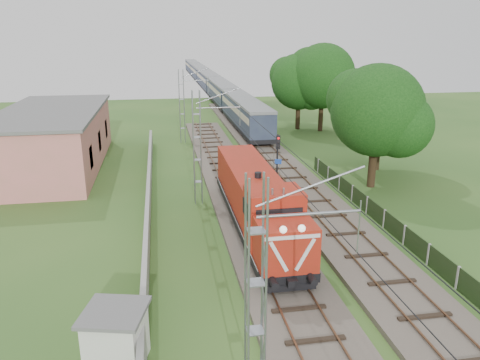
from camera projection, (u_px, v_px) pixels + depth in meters
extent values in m
plane|color=#2A531F|center=(282.00, 283.00, 22.75)|extent=(140.00, 140.00, 0.00)
cube|color=#6B6054|center=(253.00, 225.00, 29.29)|extent=(4.20, 70.00, 0.30)
cube|color=black|center=(254.00, 222.00, 29.23)|extent=(2.40, 70.00, 0.10)
cube|color=brown|center=(240.00, 222.00, 29.07)|extent=(0.08, 70.00, 0.05)
cube|color=brown|center=(267.00, 220.00, 29.35)|extent=(0.08, 70.00, 0.05)
cube|color=#6B6054|center=(279.00, 166.00, 42.33)|extent=(4.20, 80.00, 0.30)
cube|color=black|center=(279.00, 164.00, 42.27)|extent=(2.40, 80.00, 0.10)
cube|color=brown|center=(270.00, 164.00, 42.11)|extent=(0.08, 80.00, 0.05)
cube|color=brown|center=(288.00, 163.00, 42.39)|extent=(0.08, 80.00, 0.05)
cylinder|color=gray|center=(309.00, 214.00, 12.96)|extent=(3.00, 0.08, 0.08)
cylinder|color=gray|center=(218.00, 108.00, 31.77)|extent=(3.00, 0.08, 0.08)
cylinder|color=gray|center=(195.00, 80.00, 50.58)|extent=(3.00, 0.08, 0.08)
cylinder|color=black|center=(240.00, 126.00, 32.40)|extent=(0.03, 70.00, 0.03)
cylinder|color=black|center=(240.00, 107.00, 32.01)|extent=(0.03, 70.00, 0.03)
cube|color=#9E9E99|center=(149.00, 196.00, 32.76)|extent=(0.25, 40.00, 1.50)
cube|color=#D97475|center=(54.00, 139.00, 42.14)|extent=(8.00, 20.00, 5.00)
cube|color=#606060|center=(50.00, 111.00, 41.37)|extent=(8.40, 20.40, 0.25)
cube|color=black|center=(91.00, 157.00, 37.23)|extent=(0.10, 1.60, 1.80)
cube|color=black|center=(99.00, 141.00, 42.88)|extent=(0.10, 1.60, 1.80)
cube|color=black|center=(106.00, 129.00, 48.52)|extent=(0.10, 1.60, 1.80)
cube|color=black|center=(405.00, 235.00, 26.70)|extent=(0.05, 32.00, 1.15)
cube|color=#9E9E99|center=(318.00, 166.00, 40.81)|extent=(0.12, 0.12, 1.20)
cube|color=black|center=(256.00, 216.00, 28.45)|extent=(2.78, 15.76, 0.46)
cube|color=black|center=(276.00, 258.00, 23.74)|extent=(2.04, 3.34, 0.46)
cube|color=black|center=(241.00, 194.00, 33.33)|extent=(2.04, 3.34, 0.46)
cube|color=black|center=(290.00, 287.00, 21.23)|extent=(2.41, 0.23, 0.32)
cube|color=#A51F12|center=(285.00, 243.00, 21.74)|extent=(2.69, 2.32, 2.13)
sphere|color=white|center=(283.00, 230.00, 20.27)|extent=(0.33, 0.33, 0.33)
sphere|color=white|center=(302.00, 228.00, 20.40)|extent=(0.33, 0.33, 0.33)
cube|color=silver|center=(279.00, 257.00, 20.55)|extent=(0.93, 0.06, 1.55)
cube|color=silver|center=(305.00, 255.00, 20.74)|extent=(0.93, 0.06, 1.55)
cube|color=silver|center=(293.00, 237.00, 20.38)|extent=(2.50, 0.06, 0.17)
cube|color=#A51F12|center=(274.00, 217.00, 23.75)|extent=(2.78, 2.22, 2.97)
cube|color=black|center=(279.00, 217.00, 22.55)|extent=(2.32, 0.06, 0.83)
cube|color=#A51F12|center=(249.00, 183.00, 30.16)|extent=(2.60, 11.22, 2.41)
cylinder|color=black|center=(258.00, 175.00, 27.10)|extent=(0.41, 0.41, 0.37)
cylinder|color=gray|center=(272.00, 192.00, 22.53)|extent=(0.11, 0.11, 0.32)
cylinder|color=gray|center=(284.00, 191.00, 22.62)|extent=(0.11, 0.11, 0.32)
cube|color=black|center=(245.00, 124.00, 58.31)|extent=(2.77, 21.02, 0.48)
cube|color=#303C51|center=(245.00, 112.00, 57.86)|extent=(2.87, 21.02, 2.58)
cube|color=#C2B696|center=(245.00, 108.00, 57.71)|extent=(2.90, 20.18, 0.72)
cube|color=slate|center=(245.00, 100.00, 57.43)|extent=(2.91, 21.02, 0.33)
cube|color=black|center=(222.00, 101.00, 78.98)|extent=(2.77, 21.02, 0.48)
cube|color=#303C51|center=(221.00, 91.00, 78.53)|extent=(2.87, 21.02, 2.58)
cube|color=#C2B696|center=(221.00, 89.00, 78.39)|extent=(2.90, 20.18, 0.72)
cube|color=slate|center=(221.00, 83.00, 78.10)|extent=(2.91, 21.02, 0.33)
cube|color=black|center=(208.00, 87.00, 99.66)|extent=(2.77, 21.02, 0.48)
cube|color=#303C51|center=(208.00, 80.00, 99.20)|extent=(2.87, 21.02, 2.58)
cube|color=#C2B696|center=(208.00, 77.00, 99.06)|extent=(2.90, 20.18, 0.72)
cube|color=slate|center=(208.00, 73.00, 98.78)|extent=(2.91, 21.02, 0.33)
cube|color=black|center=(199.00, 78.00, 120.33)|extent=(2.77, 21.02, 0.48)
cube|color=#303C51|center=(199.00, 72.00, 119.88)|extent=(2.87, 21.02, 2.58)
cube|color=#C2B696|center=(199.00, 70.00, 119.73)|extent=(2.90, 20.18, 0.72)
cube|color=slate|center=(199.00, 66.00, 119.45)|extent=(2.91, 21.02, 0.33)
cube|color=black|center=(192.00, 71.00, 141.00)|extent=(2.77, 21.02, 0.48)
cube|color=#303C51|center=(192.00, 66.00, 140.55)|extent=(2.87, 21.02, 2.58)
cube|color=#C2B696|center=(192.00, 65.00, 140.41)|extent=(2.90, 20.18, 0.72)
cube|color=slate|center=(192.00, 61.00, 140.12)|extent=(2.91, 21.02, 0.33)
cylinder|color=black|center=(277.00, 165.00, 34.74)|extent=(0.13, 0.13, 4.58)
cube|color=black|center=(278.00, 142.00, 34.09)|extent=(0.36, 0.28, 1.01)
sphere|color=red|center=(279.00, 138.00, 33.89)|extent=(0.17, 0.17, 0.17)
sphere|color=black|center=(278.00, 143.00, 33.99)|extent=(0.17, 0.17, 0.17)
sphere|color=black|center=(278.00, 147.00, 34.08)|extent=(0.17, 0.17, 0.17)
cube|color=#1B42A4|center=(278.00, 162.00, 34.56)|extent=(0.50, 0.18, 0.37)
cube|color=silver|center=(117.00, 340.00, 16.84)|extent=(2.29, 2.29, 2.08)
cube|color=#606060|center=(114.00, 312.00, 16.50)|extent=(2.64, 2.64, 0.14)
cylinder|color=#382617|center=(373.00, 160.00, 36.53)|extent=(0.62, 0.62, 4.30)
sphere|color=black|center=(377.00, 110.00, 35.37)|extent=(7.03, 7.03, 7.03)
sphere|color=black|center=(400.00, 125.00, 34.90)|extent=(4.92, 4.92, 4.92)
sphere|color=black|center=(356.00, 98.00, 36.09)|extent=(4.57, 4.57, 4.57)
cylinder|color=#382617|center=(378.00, 148.00, 41.27)|extent=(0.53, 0.53, 3.97)
sphere|color=black|center=(381.00, 107.00, 40.20)|extent=(6.49, 6.49, 6.49)
sphere|color=black|center=(400.00, 119.00, 39.76)|extent=(4.54, 4.54, 4.54)
sphere|color=black|center=(364.00, 97.00, 40.87)|extent=(4.22, 4.22, 4.22)
cylinder|color=#382617|center=(298.00, 112.00, 59.18)|extent=(0.57, 0.57, 4.23)
sphere|color=black|center=(299.00, 82.00, 58.04)|extent=(6.93, 6.93, 6.93)
sphere|color=black|center=(312.00, 90.00, 57.57)|extent=(4.85, 4.85, 4.85)
sphere|color=black|center=(287.00, 75.00, 58.75)|extent=(4.50, 4.50, 4.50)
cylinder|color=#382617|center=(321.00, 112.00, 57.85)|extent=(0.58, 0.58, 4.78)
sphere|color=black|center=(323.00, 76.00, 56.56)|extent=(7.83, 7.83, 7.83)
sphere|color=black|center=(338.00, 86.00, 56.03)|extent=(5.48, 5.48, 5.48)
sphere|color=black|center=(309.00, 68.00, 57.36)|extent=(5.09, 5.09, 5.09)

